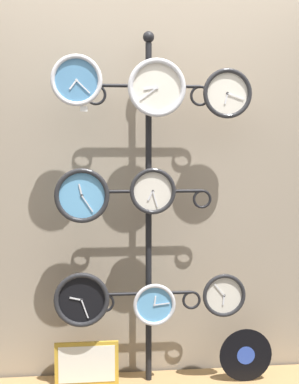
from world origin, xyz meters
name	(u,v)px	position (x,y,z in m)	size (l,w,h in m)	color
shop_wall	(146,157)	(0.00, 0.57, 1.40)	(4.40, 0.04, 2.80)	gray
display_stand	(149,277)	(0.00, 0.41, 0.69)	(0.75, 0.42, 2.12)	black
clock_top_left	(76,80)	(-0.41, 0.30, 1.82)	(0.28, 0.04, 0.28)	#4C84B2
clock_top_center	(157,88)	(0.04, 0.31, 1.79)	(0.33, 0.04, 0.33)	silver
clock_top_right	(227,93)	(0.45, 0.33, 1.76)	(0.29, 0.04, 0.29)	silver
clock_middle_left	(82,196)	(-0.39, 0.32, 1.19)	(0.31, 0.04, 0.31)	#60A8DB
clock_middle_center	(153,191)	(0.02, 0.33, 1.21)	(0.27, 0.04, 0.27)	silver
clock_bottom_left	(82,300)	(-0.39, 0.31, 0.59)	(0.32, 0.04, 0.32)	black
clock_bottom_center	(154,305)	(0.02, 0.32, 0.55)	(0.25, 0.04, 0.25)	#60A8DB
clock_bottom_right	(224,295)	(0.43, 0.30, 0.60)	(0.25, 0.04, 0.25)	silver
vinyl_record	(246,355)	(0.57, 0.32, 0.22)	(0.32, 0.01, 0.32)	black
picture_frame	(87,364)	(-0.37, 0.37, 0.19)	(0.37, 0.02, 0.26)	gold
price_tag_upper	(84,109)	(-0.37, 0.30, 1.67)	(0.04, 0.00, 0.03)	white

